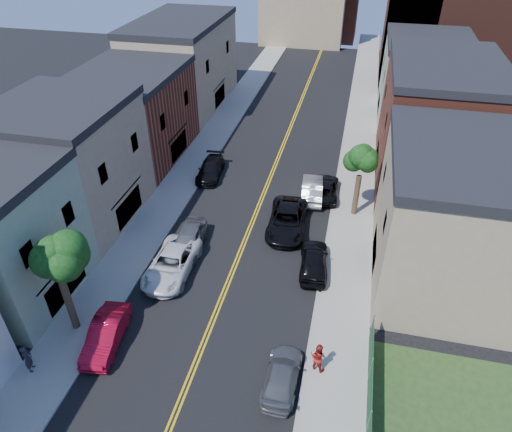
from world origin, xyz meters
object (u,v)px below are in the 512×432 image
Objects in this scene: black_car_left at (210,169)px; grey_car_right at (282,375)px; black_suv_lane at (287,220)px; pedestrian_right at (318,357)px; white_pickup at (172,263)px; black_car_right at (314,261)px; grey_car_left at (189,239)px; silver_car_right at (312,189)px; pedestrian_left at (28,359)px; red_sedan at (106,334)px; dark_car_right_far at (324,188)px.

black_car_left reaches higher than grey_car_right.
pedestrian_right is (3.84, -12.53, 0.22)m from black_suv_lane.
black_suv_lane reaches higher than white_pickup.
pedestrian_right is at bearing 93.09° from black_car_right.
grey_car_right is (8.77, -9.76, -0.21)m from grey_car_left.
black_suv_lane is (-2.11, 13.79, 0.22)m from grey_car_right.
silver_car_right reaches higher than black_car_right.
pedestrian_right is (1.20, -8.22, 0.27)m from black_car_right.
pedestrian_right is at bearing 92.60° from silver_car_right.
black_suv_lane is at bearing 26.22° from grey_car_left.
pedestrian_left is 15.76m from pedestrian_right.
grey_car_right is at bearing -67.66° from black_car_left.
white_pickup reaches higher than black_car_left.
grey_car_left reaches higher than black_car_left.
grey_car_right is 13.81m from pedestrian_left.
pedestrian_right reaches higher than pedestrian_left.
red_sedan is at bearing 24.27° from pedestrian_right.
pedestrian_left is (-12.81, -21.22, 0.24)m from silver_car_right.
pedestrian_left reaches higher than white_pickup.
black_car_left is at bearing 138.59° from black_suv_lane.
white_pickup is 3.18× the size of pedestrian_right.
pedestrian_right is (1.52, -18.19, 0.38)m from dark_car_right_far.
black_car_right is (9.30, -0.28, -0.03)m from grey_car_left.
grey_car_right is at bearing -37.79° from white_pickup.
dark_car_right_far is (9.21, 12.46, -0.12)m from white_pickup.
silver_car_right is at bearing -61.83° from pedestrian_right.
black_car_left is (0.00, 20.03, -0.05)m from red_sedan.
grey_car_left is at bearing -44.97° from pedestrian_left.
pedestrian_right is at bearing -99.94° from pedestrian_left.
pedestrian_left is at bearing -128.60° from black_suv_lane.
silver_car_right is 1.17m from dark_car_right_far.
black_car_left is 0.80× the size of black_suv_lane.
dark_car_right_far is 6.12m from black_suv_lane.
white_pickup reaches higher than red_sedan.
pedestrian_right is at bearing 92.27° from dark_car_right_far.
silver_car_right is at bearing -13.79° from black_car_left.
black_car_left is at bearing -31.07° from pedestrian_left.
black_car_right is 0.94× the size of dark_car_right_far.
black_car_left is at bearing 94.10° from grey_car_left.
pedestrian_left is at bearing -116.15° from white_pickup.
white_pickup is 1.20× the size of grey_car_left.
pedestrian_left reaches higher than silver_car_right.
dark_car_right_far is 25.82m from pedestrian_left.
dark_car_right_far is (10.68, 19.10, -0.06)m from red_sedan.
black_car_left reaches higher than dark_car_right_far.
black_suv_lane is at bearing 44.67° from white_pickup.
grey_car_left is 1.13× the size of grey_car_right.
black_suv_lane reaches higher than grey_car_right.
black_suv_lane reaches higher than dark_car_right_far.
white_pickup is 11.40m from grey_car_right.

